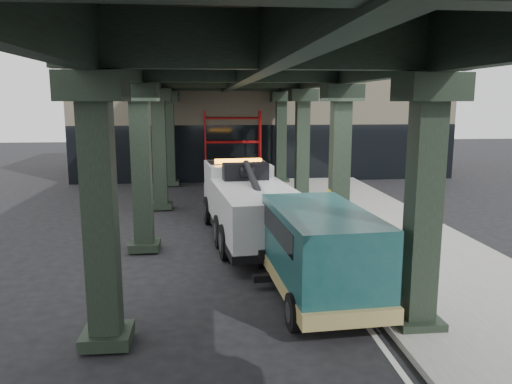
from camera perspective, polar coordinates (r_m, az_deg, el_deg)
ground at (r=13.76m, az=0.82°, el=-8.77°), size 90.00×90.00×0.00m
sidewalk at (r=16.68m, az=15.61°, el=-5.45°), size 5.00×40.00×0.15m
lane_stripe at (r=15.91m, az=6.11°, el=-6.15°), size 0.12×38.00×0.01m
viaduct at (r=14.99m, az=-1.60°, el=13.99°), size 7.40×32.00×6.40m
building at (r=33.11m, az=0.26°, el=9.46°), size 22.00×10.00×8.00m
scaffolding at (r=27.71m, az=-2.69°, el=5.36°), size 3.08×0.88×4.00m
tow_truck at (r=16.47m, az=-1.00°, el=-1.00°), size 3.00×8.09×2.60m
towed_van at (r=11.68m, az=6.92°, el=-6.43°), size 2.40×5.38×2.14m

